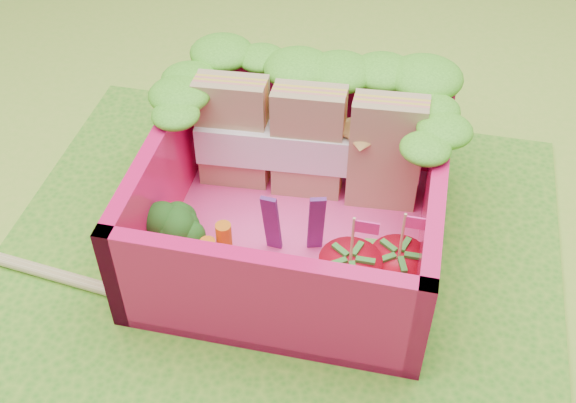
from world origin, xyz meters
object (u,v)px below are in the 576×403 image
at_px(broccoli, 178,231).
at_px(chopsticks, 24,266).
at_px(bento_box, 294,198).
at_px(strawberry_right, 396,273).
at_px(sandwich_stack, 309,143).
at_px(strawberry_left, 349,280).

relative_size(broccoli, chopsticks, 0.15).
height_order(bento_box, broccoli, bento_box).
bearing_deg(chopsticks, broccoli, 13.86).
bearing_deg(strawberry_right, broccoli, -179.65).
distance_m(sandwich_stack, strawberry_right, 0.78).
bearing_deg(bento_box, broccoli, -150.14).
height_order(sandwich_stack, chopsticks, sandwich_stack).
xyz_separation_m(broccoli, strawberry_left, (0.78, -0.08, -0.05)).
distance_m(sandwich_stack, broccoli, 0.76).
distance_m(bento_box, chopsticks, 1.28).
relative_size(sandwich_stack, chopsticks, 0.51).
bearing_deg(strawberry_left, broccoli, 174.28).
bearing_deg(broccoli, sandwich_stack, 51.23).
bearing_deg(sandwich_stack, broccoli, -128.77).
bearing_deg(chopsticks, strawberry_left, 3.70).
bearing_deg(strawberry_right, chopsticks, -173.87).
distance_m(bento_box, sandwich_stack, 0.33).
xyz_separation_m(bento_box, broccoli, (-0.47, -0.27, -0.04)).
xyz_separation_m(sandwich_stack, chopsticks, (-1.18, -0.76, -0.32)).
bearing_deg(strawberry_left, bento_box, 131.74).
xyz_separation_m(sandwich_stack, strawberry_right, (0.49, -0.58, -0.16)).
relative_size(bento_box, sandwich_stack, 1.20).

